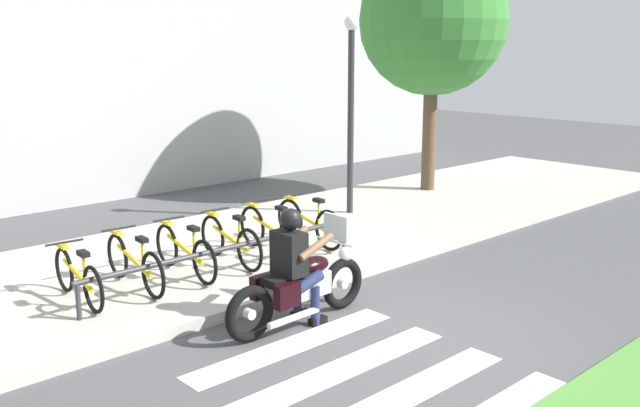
# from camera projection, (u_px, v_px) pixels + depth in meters

# --- Properties ---
(ground_plane) EXTENTS (48.00, 48.00, 0.00)m
(ground_plane) POSITION_uv_depth(u_px,v_px,m) (408.00, 341.00, 7.93)
(ground_plane) COLOR #4C4C4F
(sidewalk) EXTENTS (24.00, 4.40, 0.15)m
(sidewalk) POSITION_uv_depth(u_px,v_px,m) (208.00, 257.00, 10.82)
(sidewalk) COLOR #B7B2A8
(sidewalk) RESTS_ON ground
(crosswalk_stripe_1) EXTENTS (2.80, 0.40, 0.01)m
(crosswalk_stripe_1) POSITION_uv_depth(u_px,v_px,m) (403.00, 396.00, 6.68)
(crosswalk_stripe_1) COLOR white
(crosswalk_stripe_1) RESTS_ON ground
(crosswalk_stripe_2) EXTENTS (2.80, 0.40, 0.01)m
(crosswalk_stripe_2) POSITION_uv_depth(u_px,v_px,m) (344.00, 368.00, 7.25)
(crosswalk_stripe_2) COLOR white
(crosswalk_stripe_2) RESTS_ON ground
(crosswalk_stripe_3) EXTENTS (2.80, 0.40, 0.01)m
(crosswalk_stripe_3) POSITION_uv_depth(u_px,v_px,m) (294.00, 344.00, 7.82)
(crosswalk_stripe_3) COLOR white
(crosswalk_stripe_3) RESTS_ON ground
(motorcycle) EXTENTS (2.16, 0.62, 1.25)m
(motorcycle) POSITION_uv_depth(u_px,v_px,m) (300.00, 287.00, 8.32)
(motorcycle) COLOR black
(motorcycle) RESTS_ON ground
(rider) EXTENTS (0.63, 0.54, 1.45)m
(rider) POSITION_uv_depth(u_px,v_px,m) (294.00, 259.00, 8.19)
(rider) COLOR black
(rider) RESTS_ON ground
(bicycle_0) EXTENTS (0.48, 1.56, 0.72)m
(bicycle_0) POSITION_uv_depth(u_px,v_px,m) (78.00, 277.00, 8.64)
(bicycle_0) COLOR black
(bicycle_0) RESTS_ON sidewalk
(bicycle_1) EXTENTS (0.48, 1.70, 0.75)m
(bicycle_1) POSITION_uv_depth(u_px,v_px,m) (134.00, 263.00, 9.15)
(bicycle_1) COLOR black
(bicycle_1) RESTS_ON sidewalk
(bicycle_2) EXTENTS (0.48, 1.70, 0.76)m
(bicycle_2) POSITION_uv_depth(u_px,v_px,m) (185.00, 251.00, 9.66)
(bicycle_2) COLOR black
(bicycle_2) RESTS_ON sidewalk
(bicycle_3) EXTENTS (0.48, 1.64, 0.77)m
(bicycle_3) POSITION_uv_depth(u_px,v_px,m) (230.00, 241.00, 10.17)
(bicycle_3) COLOR black
(bicycle_3) RESTS_ON sidewalk
(bicycle_4) EXTENTS (0.48, 1.70, 0.79)m
(bicycle_4) POSITION_uv_depth(u_px,v_px,m) (271.00, 231.00, 10.67)
(bicycle_4) COLOR black
(bicycle_4) RESTS_ON sidewalk
(bicycle_5) EXTENTS (0.48, 1.66, 0.79)m
(bicycle_5) POSITION_uv_depth(u_px,v_px,m) (309.00, 223.00, 11.18)
(bicycle_5) COLOR black
(bicycle_5) RESTS_ON sidewalk
(bike_rack) EXTENTS (4.45, 0.07, 0.49)m
(bike_rack) POSITION_uv_depth(u_px,v_px,m) (231.00, 249.00, 9.50)
(bike_rack) COLOR #333338
(bike_rack) RESTS_ON sidewalk
(street_lamp) EXTENTS (0.28, 0.28, 3.83)m
(street_lamp) POSITION_uv_depth(u_px,v_px,m) (351.00, 97.00, 12.95)
(street_lamp) COLOR #2D2D33
(street_lamp) RESTS_ON ground
(tree_near_rack) EXTENTS (3.16, 3.16, 5.39)m
(tree_near_rack) POSITION_uv_depth(u_px,v_px,m) (433.00, 22.00, 14.82)
(tree_near_rack) COLOR brown
(tree_near_rack) RESTS_ON ground
(building_backdrop) EXTENTS (24.00, 1.20, 6.53)m
(building_backdrop) POSITION_uv_depth(u_px,v_px,m) (45.00, 47.00, 14.20)
(building_backdrop) COLOR #AFAFAF
(building_backdrop) RESTS_ON ground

